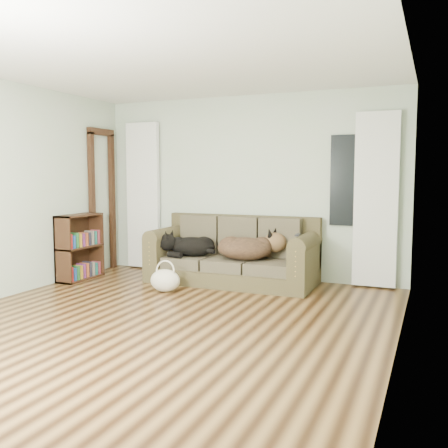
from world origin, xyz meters
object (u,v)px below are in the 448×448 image
at_px(dog_black_lab, 190,246).
at_px(bookshelf, 80,244).
at_px(dog_shepherd, 248,249).
at_px(sofa, 232,250).
at_px(tote_bag, 165,279).

bearing_deg(dog_black_lab, bookshelf, -169.06).
distance_m(dog_shepherd, bookshelf, 2.39).
bearing_deg(bookshelf, sofa, 18.11).
relative_size(sofa, dog_black_lab, 3.52).
bearing_deg(dog_shepherd, sofa, -21.09).
bearing_deg(dog_black_lab, tote_bag, -97.30).
relative_size(dog_black_lab, tote_bag, 1.64).
distance_m(dog_black_lab, dog_shepherd, 0.86).
bearing_deg(bookshelf, dog_shepherd, 14.93).
xyz_separation_m(sofa, dog_shepherd, (0.26, -0.06, 0.04)).
xyz_separation_m(dog_black_lab, dog_shepherd, (0.86, 0.02, 0.01)).
bearing_deg(tote_bag, bookshelf, 172.46).
bearing_deg(sofa, dog_black_lab, -171.95).
xyz_separation_m(dog_shepherd, tote_bag, (-0.84, -0.75, -0.33)).
height_order(tote_bag, bookshelf, bookshelf).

